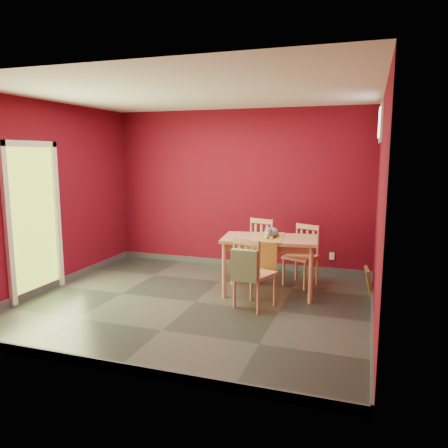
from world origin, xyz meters
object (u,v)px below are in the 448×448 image
(dining_table, at_px, (269,244))
(tote_bag, at_px, (245,265))
(chair_far_left, at_px, (257,249))
(chair_near, at_px, (253,272))
(picture_frame, at_px, (369,281))
(chair_far_right, at_px, (302,254))
(cat, at_px, (271,230))

(dining_table, relative_size, tote_bag, 2.95)
(dining_table, height_order, chair_far_left, chair_far_left)
(chair_near, bearing_deg, picture_frame, 36.73)
(dining_table, distance_m, chair_far_left, 0.79)
(chair_near, height_order, tote_bag, chair_near)
(chair_far_right, bearing_deg, chair_near, -109.73)
(tote_bag, distance_m, cat, 0.94)
(dining_table, relative_size, chair_far_left, 1.45)
(dining_table, bearing_deg, cat, 43.54)
(chair_far_right, bearing_deg, picture_frame, -10.56)
(chair_far_left, xyz_separation_m, chair_far_right, (0.73, -0.09, -0.02))
(chair_near, distance_m, tote_bag, 0.26)
(cat, height_order, picture_frame, cat)
(chair_near, relative_size, tote_bag, 1.99)
(chair_far_left, bearing_deg, tote_bag, -81.25)
(chair_far_right, bearing_deg, dining_table, -122.90)
(chair_far_right, height_order, cat, cat)
(chair_far_right, bearing_deg, chair_far_left, 173.15)
(dining_table, relative_size, chair_near, 1.48)
(chair_far_right, xyz_separation_m, chair_near, (-0.44, -1.23, 0.01))
(dining_table, xyz_separation_m, cat, (0.02, 0.02, 0.20))
(cat, bearing_deg, dining_table, -164.01)
(dining_table, bearing_deg, picture_frame, 16.67)
(cat, relative_size, picture_frame, 1.00)
(tote_bag, xyz_separation_m, picture_frame, (1.46, 1.26, -0.42))
(cat, bearing_deg, chair_near, -124.66)
(dining_table, xyz_separation_m, picture_frame, (1.34, 0.40, -0.52))
(dining_table, relative_size, chair_far_right, 1.52)
(dining_table, xyz_separation_m, chair_far_right, (0.38, 0.58, -0.24))
(cat, bearing_deg, chair_far_left, 91.92)
(tote_bag, bearing_deg, chair_far_left, 98.75)
(chair_near, height_order, cat, cat)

